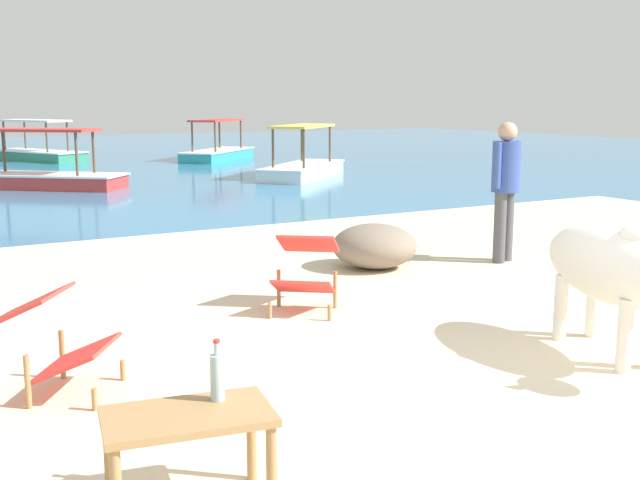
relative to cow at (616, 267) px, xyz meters
The scene contains 13 objects.
sand_beach 1.46m from the cow, behind, with size 18.00×14.00×0.04m, color beige.
water_surface 21.83m from the cow, 93.33° to the left, with size 60.00×36.00×0.03m, color teal.
cow is the anchor object (origin of this frame).
low_bench_table 3.52m from the cow, behind, with size 0.83×0.57×0.47m.
bottle 3.32m from the cow, behind, with size 0.07×0.07×0.30m.
deck_chair_near 3.94m from the cow, 161.27° to the left, with size 0.93×0.87×0.68m.
deck_chair_far 2.64m from the cow, 120.46° to the left, with size 0.89×0.93×0.68m.
person_standing 3.40m from the cow, 60.46° to the left, with size 0.49×0.32×1.62m.
shore_rock_medium 3.44m from the cow, 87.04° to the left, with size 0.95×0.91×0.50m, color gray.
boat_white 14.06m from the cow, 70.85° to the left, with size 3.47×3.36×1.29m.
boat_green 22.28m from the cow, 90.46° to the left, with size 2.66×3.80×1.29m.
boat_red 14.01m from the cow, 96.34° to the left, with size 3.55×3.25×1.29m.
boat_teal 20.37m from the cow, 75.83° to the left, with size 3.42×3.40×1.29m.
Camera 1 is at (-3.31, -3.48, 1.90)m, focal length 43.41 mm.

